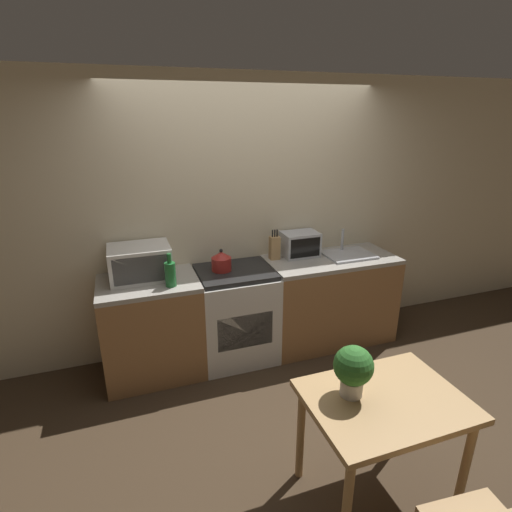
% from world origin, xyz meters
% --- Properties ---
extents(ground_plane, '(16.00, 16.00, 0.00)m').
position_xyz_m(ground_plane, '(0.00, 0.00, 0.00)').
color(ground_plane, '#3D2D1E').
extents(wall_back, '(10.00, 0.06, 2.60)m').
position_xyz_m(wall_back, '(0.00, 0.94, 1.30)').
color(wall_back, beige).
rests_on(wall_back, ground_plane).
extents(counter_left_run, '(0.84, 0.62, 0.90)m').
position_xyz_m(counter_left_run, '(-1.00, 0.60, 0.45)').
color(counter_left_run, olive).
rests_on(counter_left_run, ground_plane).
extents(counter_right_run, '(1.29, 0.62, 0.90)m').
position_xyz_m(counter_right_run, '(0.77, 0.60, 0.45)').
color(counter_right_run, olive).
rests_on(counter_right_run, ground_plane).
extents(stove_range, '(0.70, 0.62, 0.90)m').
position_xyz_m(stove_range, '(-0.22, 0.59, 0.45)').
color(stove_range, silver).
rests_on(stove_range, ground_plane).
extents(kettle, '(0.18, 0.18, 0.21)m').
position_xyz_m(kettle, '(-0.34, 0.63, 0.99)').
color(kettle, maroon).
rests_on(kettle, stove_range).
extents(microwave, '(0.51, 0.39, 0.29)m').
position_xyz_m(microwave, '(-1.04, 0.69, 1.04)').
color(microwave, silver).
rests_on(microwave, counter_left_run).
extents(bottle, '(0.09, 0.09, 0.28)m').
position_xyz_m(bottle, '(-0.82, 0.43, 1.01)').
color(bottle, '#1E662D').
rests_on(bottle, counter_left_run).
extents(knife_block, '(0.09, 0.08, 0.30)m').
position_xyz_m(knife_block, '(0.23, 0.75, 1.02)').
color(knife_block, tan).
rests_on(knife_block, counter_right_run).
extents(toaster_oven, '(0.35, 0.25, 0.24)m').
position_xyz_m(toaster_oven, '(0.50, 0.75, 1.02)').
color(toaster_oven, '#ADAFB5').
rests_on(toaster_oven, counter_right_run).
extents(sink_basin, '(0.47, 0.38, 0.24)m').
position_xyz_m(sink_basin, '(0.96, 0.60, 0.92)').
color(sink_basin, '#ADAFB5').
rests_on(sink_basin, counter_right_run).
extents(dining_table, '(0.89, 0.67, 0.72)m').
position_xyz_m(dining_table, '(0.16, -1.14, 0.62)').
color(dining_table, tan).
rests_on(dining_table, ground_plane).
extents(potted_plant, '(0.23, 0.23, 0.31)m').
position_xyz_m(potted_plant, '(-0.01, -1.05, 0.90)').
color(potted_plant, beige).
rests_on(potted_plant, dining_table).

